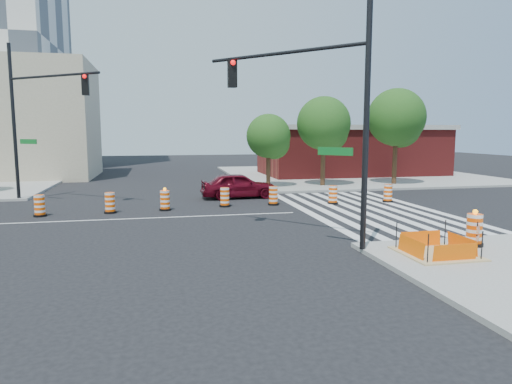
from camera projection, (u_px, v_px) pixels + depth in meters
ground at (149, 218)px, 21.21m from camera, size 120.00×120.00×0.00m
sidewalk_ne at (350, 174)px, 42.42m from camera, size 22.00×22.00×0.15m
crosswalk_east at (366, 210)px, 23.51m from camera, size 6.75×13.50×0.01m
lane_centerline at (149, 218)px, 21.21m from camera, size 14.00×0.12×0.01m
excavation_pit at (437, 252)px, 14.35m from camera, size 2.20×2.20×0.90m
brick_storefront at (351, 150)px, 42.13m from camera, size 16.50×8.50×4.60m
beige_midrise at (9, 120)px, 39.37m from camera, size 14.00×10.00×10.00m
red_coupe at (238, 185)px, 27.65m from camera, size 4.62×2.05×1.55m
signal_pole_se at (317, 96)px, 15.40m from camera, size 4.45×4.83×8.49m
signal_pole_nw at (35, 107)px, 25.22m from camera, size 5.38×4.16×8.80m
pit_drum at (474, 231)px, 15.38m from camera, size 0.64×0.64×1.25m
barricade at (479, 233)px, 15.05m from camera, size 0.60×0.59×0.95m
tree_north_c at (269, 139)px, 31.95m from camera, size 3.15×3.09×5.26m
tree_north_d at (324, 127)px, 32.69m from camera, size 3.85×3.84×6.53m
tree_north_e at (397, 121)px, 33.60m from camera, size 4.23×4.23×7.19m
median_drum_2 at (40, 206)px, 21.60m from camera, size 0.60×0.60×1.02m
median_drum_3 at (110, 204)px, 22.48m from camera, size 0.60×0.60×1.02m
median_drum_4 at (165, 201)px, 23.26m from camera, size 0.60×0.60×1.18m
median_drum_5 at (225, 198)px, 24.45m from camera, size 0.60×0.60×1.02m
median_drum_6 at (273, 196)px, 25.02m from camera, size 0.60×0.60×1.02m
median_drum_7 at (333, 195)px, 25.38m from camera, size 0.60×0.60×1.02m
median_drum_8 at (388, 194)px, 26.03m from camera, size 0.60×0.60×1.02m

